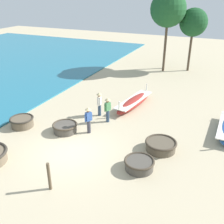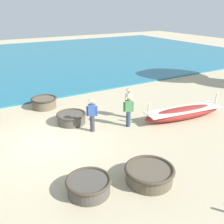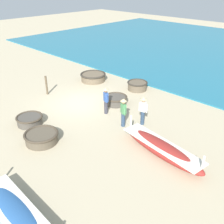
{
  "view_description": "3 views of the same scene",
  "coord_description": "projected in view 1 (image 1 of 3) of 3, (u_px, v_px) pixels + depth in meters",
  "views": [
    {
      "loc": [
        6.84,
        -9.9,
        7.93
      ],
      "look_at": [
        0.67,
        3.79,
        0.85
      ],
      "focal_mm": 42.0,
      "sensor_mm": 36.0,
      "label": 1
    },
    {
      "loc": [
        10.07,
        -2.79,
        5.61
      ],
      "look_at": [
        0.05,
        3.17,
        0.85
      ],
      "focal_mm": 42.0,
      "sensor_mm": 36.0,
      "label": 2
    },
    {
      "loc": [
        9.75,
        12.32,
        7.4
      ],
      "look_at": [
        0.51,
        3.32,
        0.73
      ],
      "focal_mm": 42.0,
      "sensor_mm": 36.0,
      "label": 3
    }
  ],
  "objects": [
    {
      "name": "ground_plane",
      "position": [
        72.0,
        151.0,
        14.09
      ],
      "size": [
        80.0,
        80.0,
        0.0
      ],
      "primitive_type": "plane",
      "color": "#BCAD8C"
    },
    {
      "name": "fisherman_hauling",
      "position": [
        108.0,
        108.0,
        16.84
      ],
      "size": [
        0.36,
        0.48,
        1.67
      ],
      "color": "#2D425B",
      "rests_on": "ground"
    },
    {
      "name": "tree_right_mid",
      "position": [
        193.0,
        23.0,
        25.96
      ],
      "size": [
        2.76,
        2.76,
        6.3
      ],
      "color": "#4C3D2D",
      "rests_on": "ground"
    },
    {
      "name": "coracle_far_right",
      "position": [
        65.0,
        127.0,
        15.91
      ],
      "size": [
        1.52,
        1.52,
        0.54
      ],
      "color": "#4C473F",
      "rests_on": "ground"
    },
    {
      "name": "long_boat_green_hull",
      "position": [
        134.0,
        102.0,
        19.35
      ],
      "size": [
        1.57,
        4.76,
        1.16
      ],
      "color": "maroon",
      "rests_on": "ground"
    },
    {
      "name": "coracle_weathered",
      "position": [
        161.0,
        145.0,
        14.09
      ],
      "size": [
        1.72,
        1.72,
        0.55
      ],
      "color": "brown",
      "rests_on": "ground"
    },
    {
      "name": "coracle_beside_post",
      "position": [
        139.0,
        164.0,
        12.62
      ],
      "size": [
        1.49,
        1.49,
        0.52
      ],
      "color": "#4C473F",
      "rests_on": "ground"
    },
    {
      "name": "fisherman_with_hat",
      "position": [
        88.0,
        118.0,
        15.53
      ],
      "size": [
        0.36,
        0.48,
        1.67
      ],
      "color": "#383842",
      "rests_on": "ground"
    },
    {
      "name": "tree_rightmost",
      "position": [
        168.0,
        9.0,
        25.26
      ],
      "size": [
        3.47,
        3.47,
        7.9
      ],
      "color": "#4C3D2D",
      "rests_on": "ground"
    },
    {
      "name": "coracle_nearest",
      "position": [
        22.0,
        122.0,
        16.52
      ],
      "size": [
        1.49,
        1.49,
        0.61
      ],
      "color": "brown",
      "rests_on": "ground"
    },
    {
      "name": "mooring_post_shoreline",
      "position": [
        49.0,
        176.0,
        11.17
      ],
      "size": [
        0.14,
        0.14,
        1.35
      ],
      "primitive_type": "cylinder",
      "color": "brown",
      "rests_on": "ground"
    },
    {
      "name": "tree_leftmost",
      "position": [
        168.0,
        8.0,
        26.2
      ],
      "size": [
        3.47,
        3.47,
        7.9
      ],
      "color": "#4C3D2D",
      "rests_on": "ground"
    },
    {
      "name": "fisherman_standing_right",
      "position": [
        99.0,
        103.0,
        17.7
      ],
      "size": [
        0.36,
        0.52,
        1.67
      ],
      "color": "#2D425B",
      "rests_on": "ground"
    }
  ]
}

